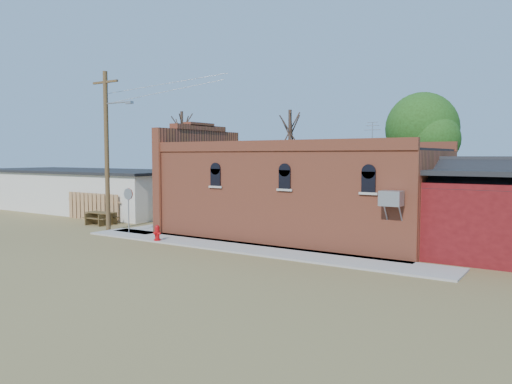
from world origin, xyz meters
The scene contains 15 objects.
ground centered at (0.00, 0.00, 0.00)m, with size 120.00×120.00×0.00m, color brown.
sidewalk_south centered at (1.50, 0.90, 0.04)m, with size 19.00×2.20×0.08m, color #9E9991.
sidewalk_west centered at (-6.30, 6.00, 0.04)m, with size 2.60×10.00×0.08m, color #9E9991.
brick_bar centered at (1.64, 5.49, 2.34)m, with size 16.40×7.97×6.30m.
red_shed centered at (11.50, 5.50, 2.27)m, with size 5.40×6.40×4.30m.
storage_building centered at (-19.00, 8.00, 1.60)m, with size 20.40×8.40×3.17m.
wood_fence centered at (-12.80, 3.80, 0.90)m, with size 5.20×0.10×1.80m, color #936242, non-canonical shape.
utility_pole centered at (-8.14, 1.20, 4.77)m, with size 3.12×0.26×9.00m.
tree_bare_near centered at (-3.00, 13.00, 5.96)m, with size 2.80×2.80×7.65m.
tree_bare_far centered at (-14.00, 14.00, 6.36)m, with size 2.80×2.80×8.16m.
tree_leafy centered at (6.00, 13.50, 5.93)m, with size 4.40×4.40×8.15m.
fire_hydrant centered at (-3.15, 0.00, 0.46)m, with size 0.45×0.44×0.77m.
stop_sign centered at (-6.37, 1.08, 1.95)m, with size 0.66×0.09×2.44m.
trash_barrel centered at (-5.30, 2.61, 0.48)m, with size 0.52×0.52×0.81m, color navy.
picnic_table centered at (-10.56, 2.62, 0.52)m, with size 1.94×1.51×0.79m.
Camera 1 is at (14.44, -17.74, 4.28)m, focal length 35.00 mm.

